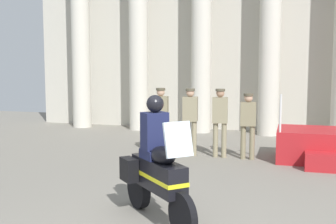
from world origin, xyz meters
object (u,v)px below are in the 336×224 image
(officer_in_row_2, at_px, (220,117))
(motorcycle_with_rider, at_px, (156,169))
(officer_in_row_0, at_px, (161,116))
(officer_in_row_1, at_px, (190,116))
(briefcase_on_ground, at_px, (146,147))
(officer_in_row_3, at_px, (248,121))

(officer_in_row_2, height_order, motorcycle_with_rider, motorcycle_with_rider)
(officer_in_row_0, relative_size, officer_in_row_2, 1.00)
(officer_in_row_2, xyz_separation_m, motorcycle_with_rider, (-0.18, -4.74, -0.24))
(officer_in_row_1, bearing_deg, officer_in_row_0, 5.89)
(officer_in_row_0, relative_size, briefcase_on_ground, 4.91)
(officer_in_row_3, height_order, briefcase_on_ground, officer_in_row_3)
(officer_in_row_0, distance_m, officer_in_row_3, 2.24)
(officer_in_row_0, xyz_separation_m, officer_in_row_2, (1.53, 0.15, -0.00))
(motorcycle_with_rider, bearing_deg, officer_in_row_2, 133.68)
(officer_in_row_0, distance_m, motorcycle_with_rider, 4.79)
(officer_in_row_2, relative_size, officer_in_row_3, 1.06)
(officer_in_row_3, bearing_deg, motorcycle_with_rider, 73.07)
(briefcase_on_ground, bearing_deg, officer_in_row_2, 2.40)
(officer_in_row_1, xyz_separation_m, briefcase_on_ground, (-1.20, -0.09, -0.86))
(officer_in_row_0, height_order, motorcycle_with_rider, motorcycle_with_rider)
(officer_in_row_1, xyz_separation_m, officer_in_row_2, (0.78, -0.01, 0.00))
(officer_in_row_3, bearing_deg, officer_in_row_1, -8.04)
(officer_in_row_0, relative_size, officer_in_row_3, 1.07)
(officer_in_row_3, height_order, motorcycle_with_rider, motorcycle_with_rider)
(officer_in_row_1, height_order, briefcase_on_ground, officer_in_row_1)
(officer_in_row_0, relative_size, motorcycle_with_rider, 0.93)
(officer_in_row_3, distance_m, briefcase_on_ground, 2.80)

